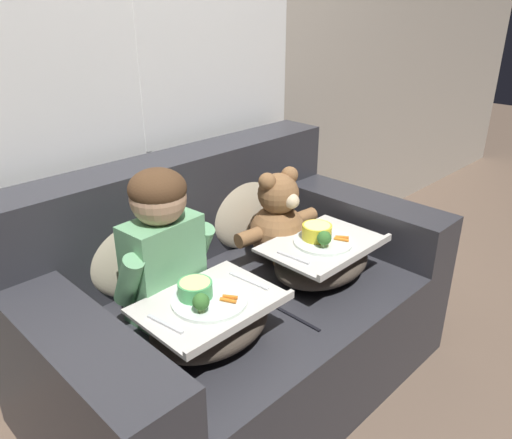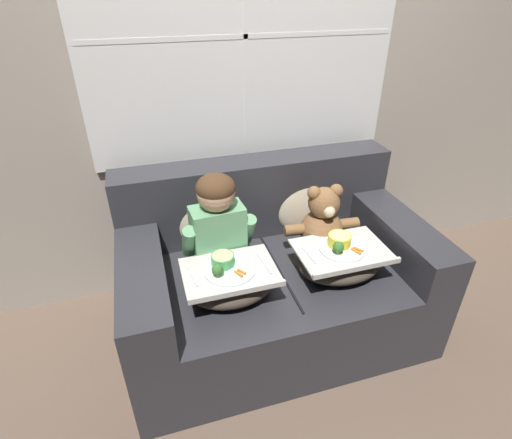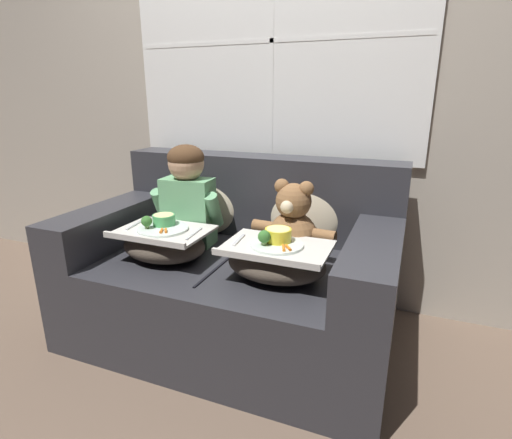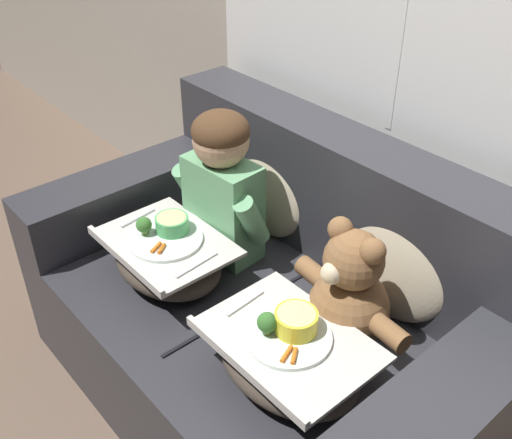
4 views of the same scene
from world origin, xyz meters
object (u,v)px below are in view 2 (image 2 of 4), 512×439
(couch, at_px, (272,275))
(child_figure, at_px, (217,219))
(throw_pillow_behind_child, at_px, (210,216))
(teddy_bear, at_px, (322,223))
(lap_tray_teddy, at_px, (340,260))
(throw_pillow_behind_teddy, at_px, (306,201))
(lap_tray_child, at_px, (230,282))

(couch, bearing_deg, child_figure, 176.88)
(throw_pillow_behind_child, distance_m, teddy_bear, 0.63)
(child_figure, relative_size, lap_tray_teddy, 1.17)
(throw_pillow_behind_teddy, distance_m, lap_tray_child, 0.76)
(lap_tray_teddy, bearing_deg, teddy_bear, 89.98)
(couch, distance_m, child_figure, 0.51)
(child_figure, relative_size, lap_tray_child, 1.22)
(teddy_bear, xyz_separation_m, lap_tray_teddy, (-0.00, -0.24, -0.09))
(throw_pillow_behind_teddy, bearing_deg, couch, -140.33)
(throw_pillow_behind_child, bearing_deg, child_figure, -89.98)
(throw_pillow_behind_child, xyz_separation_m, lap_tray_child, (-0.00, -0.47, -0.10))
(throw_pillow_behind_child, relative_size, child_figure, 0.76)
(lap_tray_child, relative_size, lap_tray_teddy, 0.96)
(lap_tray_child, distance_m, lap_tray_teddy, 0.59)
(couch, xyz_separation_m, throw_pillow_behind_teddy, (0.29, 0.24, 0.31))
(throw_pillow_behind_child, relative_size, lap_tray_teddy, 0.89)
(throw_pillow_behind_child, height_order, lap_tray_teddy, throw_pillow_behind_child)
(throw_pillow_behind_child, xyz_separation_m, throw_pillow_behind_teddy, (0.59, 0.00, 0.00))
(throw_pillow_behind_child, bearing_deg, couch, -39.67)
(couch, bearing_deg, throw_pillow_behind_child, 140.33)
(lap_tray_child, bearing_deg, couch, 37.41)
(lap_tray_child, bearing_deg, throw_pillow_behind_teddy, 38.55)
(throw_pillow_behind_child, bearing_deg, throw_pillow_behind_teddy, 0.00)
(couch, height_order, child_figure, child_figure)
(couch, relative_size, lap_tray_teddy, 3.47)
(teddy_bear, relative_size, lap_tray_teddy, 0.93)
(child_figure, distance_m, lap_tray_teddy, 0.67)
(couch, height_order, lap_tray_child, couch)
(throw_pillow_behind_child, height_order, lap_tray_child, throw_pillow_behind_child)
(lap_tray_child, bearing_deg, throw_pillow_behind_child, 89.86)
(throw_pillow_behind_teddy, xyz_separation_m, lap_tray_teddy, (-0.00, -0.47, -0.10))
(throw_pillow_behind_teddy, relative_size, lap_tray_teddy, 0.91)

